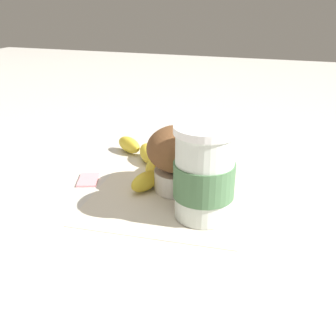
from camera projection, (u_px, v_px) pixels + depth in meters
The scene contains 6 objects.
ground_plane at pixel (168, 197), 0.61m from camera, with size 3.00×3.00×0.00m, color beige.
paper_napkin at pixel (168, 197), 0.61m from camera, with size 0.23×0.23×0.00m, color beige.
coffee_cup at pixel (204, 174), 0.53m from camera, with size 0.09×0.09×0.13m.
muffin at pixel (178, 156), 0.61m from camera, with size 0.10×0.10×0.10m.
banana at pixel (146, 160), 0.70m from camera, with size 0.15×0.20×0.03m.
sugar_packet at pixel (88, 179), 0.66m from camera, with size 0.05×0.03×0.01m, color pink.
Camera 1 is at (-0.17, 0.51, 0.29)m, focal length 42.00 mm.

